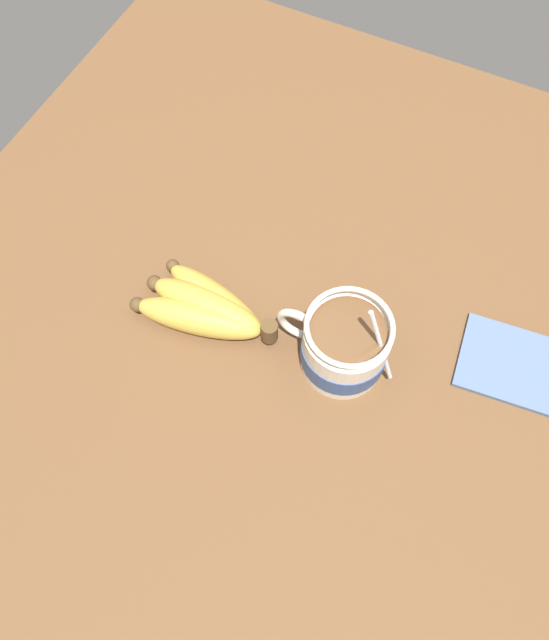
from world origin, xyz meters
TOP-DOWN VIEW (x-y plane):
  - table at (0.00, 0.00)cm, footprint 105.73×105.73cm
  - coffee_mug at (-2.22, -0.46)cm, footprint 14.43×9.77cm
  - banana_bunch at (14.53, 1.61)cm, footprint 17.71×10.34cm
  - napkin at (-21.19, -8.28)cm, footprint 14.80×11.12cm

SIDE VIEW (x-z plane):
  - table at x=0.00cm, z-range 0.00..3.37cm
  - napkin at x=-21.19cm, z-range 3.37..3.97cm
  - banana_bunch at x=14.53cm, z-range 3.20..7.52cm
  - coffee_mug at x=-2.22cm, z-range 0.49..14.48cm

